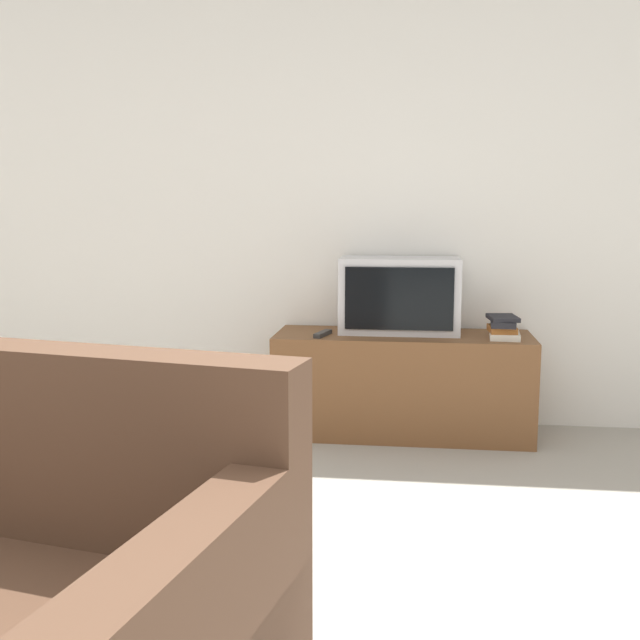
{
  "coord_description": "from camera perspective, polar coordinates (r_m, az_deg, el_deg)",
  "views": [
    {
      "loc": [
        0.44,
        -1.36,
        1.26
      ],
      "look_at": [
        -0.02,
        2.23,
        0.71
      ],
      "focal_mm": 42.0,
      "sensor_mm": 36.0,
      "label": 1
    }
  ],
  "objects": [
    {
      "name": "wall_back",
      "position": [
        4.41,
        1.55,
        9.12
      ],
      "size": [
        9.0,
        0.06,
        2.6
      ],
      "color": "white",
      "rests_on": "ground_plane"
    },
    {
      "name": "tv_stand",
      "position": [
        4.21,
        6.3,
        -4.88
      ],
      "size": [
        1.41,
        0.49,
        0.57
      ],
      "color": "brown",
      "rests_on": "ground_plane"
    },
    {
      "name": "television",
      "position": [
        4.19,
        6.09,
        1.9
      ],
      "size": [
        0.66,
        0.35,
        0.42
      ],
      "color": "silver",
      "rests_on": "tv_stand"
    },
    {
      "name": "book_stack",
      "position": [
        4.1,
        13.79,
        -0.55
      ],
      "size": [
        0.18,
        0.23,
        0.12
      ],
      "color": "silver",
      "rests_on": "tv_stand"
    },
    {
      "name": "remote_on_stand",
      "position": [
        4.07,
        0.21,
        -1.05
      ],
      "size": [
        0.08,
        0.19,
        0.02
      ],
      "rotation": [
        0.0,
        0.0,
        -0.24
      ],
      "color": "#2D2D2D",
      "rests_on": "tv_stand"
    }
  ]
}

